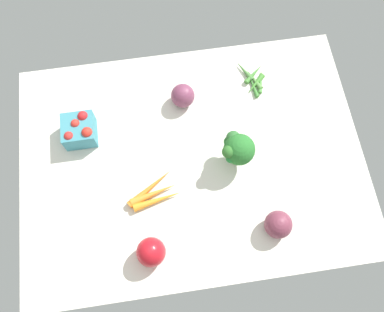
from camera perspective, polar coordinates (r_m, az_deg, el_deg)
The scene contains 8 objects.
tablecloth at distance 125.85cm, azimuth 0.00°, elevation -0.47°, with size 104.00×76.00×2.00cm, color silver.
red_onion_center at distance 129.62cm, azimuth -1.07°, elevation 8.39°, with size 7.45×7.45×7.45cm, color #783954.
okra_pile at distance 137.43cm, azimuth 8.52°, elevation 10.57°, with size 9.36×14.13×1.92cm.
broccoli_head at distance 118.23cm, azimuth 6.35°, elevation 0.98°, with size 9.98×10.25×12.65cm.
red_onion_near_basket at distance 117.96cm, azimuth 11.87°, elevation -9.29°, with size 7.86×7.86×7.86cm, color brown.
berry_basket at distance 128.57cm, azimuth -15.33°, elevation 3.48°, with size 9.59×9.59×8.39cm.
bell_pepper_red at distance 114.26cm, azimuth -5.70°, elevation -13.13°, with size 7.99×7.99×9.06cm, color red.
carrot_bunch at distance 120.83cm, azimuth -5.28°, elevation -5.23°, with size 16.52×12.11×2.45cm.
Camera 1 is at (6.27, 42.28, 119.37)cm, focal length 38.44 mm.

